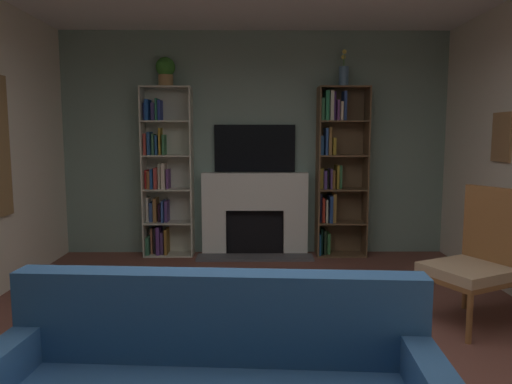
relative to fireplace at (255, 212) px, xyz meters
name	(u,v)px	position (x,y,z in m)	size (l,w,h in m)	color
ground_plane	(258,374)	(0.00, -3.10, -0.54)	(7.68, 7.68, 0.00)	brown
wall_back_accent	(255,144)	(0.00, 0.13, 0.86)	(4.97, 0.06, 2.81)	gray
fireplace	(255,212)	(0.00, 0.00, 0.00)	(1.43, 0.50, 1.05)	white
tv	(255,148)	(0.00, 0.07, 0.81)	(1.02, 0.06, 0.59)	black
bookshelf_left	(163,178)	(-1.16, 0.00, 0.44)	(0.62, 0.30, 2.11)	beige
bookshelf_right	(335,170)	(1.01, -0.02, 0.54)	(0.62, 0.33, 2.11)	brown
potted_plant	(166,71)	(-1.09, -0.05, 1.75)	(0.24, 0.24, 0.35)	#A07A49
vase_with_flowers	(344,75)	(1.09, -0.05, 1.71)	(0.12, 0.12, 0.45)	#51789E
armchair	(478,259)	(1.78, -2.26, -0.02)	(0.79, 0.77, 1.10)	brown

